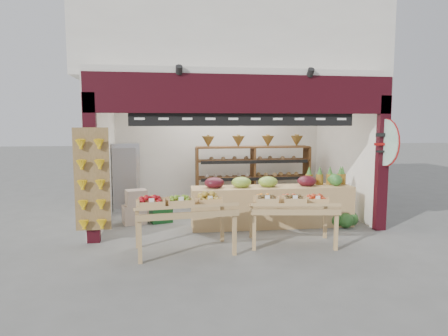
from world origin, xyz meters
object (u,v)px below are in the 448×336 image
Objects in this scene: refrigerator at (126,177)px; watermelon_pile at (339,216)px; back_shelving at (253,164)px; display_table_left at (177,204)px; mid_counter at (272,204)px; display_table_right at (288,202)px; cardboard_stack at (146,210)px.

watermelon_pile is at bearing -32.14° from refrigerator.
back_shelving is 1.71× the size of display_table_left.
mid_counter is 2.08× the size of display_table_right.
back_shelving is 2.08m from mid_counter.
display_table_right is at bearing -143.73° from watermelon_pile.
back_shelving is at bearing 122.69° from watermelon_pile.
mid_counter is at bearing 174.28° from watermelon_pile.
cardboard_stack is at bearing -154.63° from back_shelving.
refrigerator is 0.50× the size of mid_counter.
cardboard_stack is at bearing 106.18° from display_table_left.
back_shelving reaches higher than display_table_right.
back_shelving is at bearing 88.52° from mid_counter.
display_table_left is 3.66m from watermelon_pile.
cardboard_stack is 1.45× the size of watermelon_pile.
display_table_right is at bearing 4.61° from display_table_left.
cardboard_stack is 3.23m from display_table_right.
mid_counter is (3.10, -2.01, -0.37)m from refrigerator.
display_table_left reaches higher than display_table_right.
display_table_left is at bearing -78.36° from refrigerator.
back_shelving reaches higher than refrigerator.
display_table_left is (-2.04, -3.34, -0.29)m from back_shelving.
display_table_right is at bearing -53.08° from refrigerator.
display_table_right reaches higher than watermelon_pile.
back_shelving is 3.92m from display_table_left.
display_table_right is (-0.04, -1.21, 0.28)m from mid_counter.
refrigerator reaches higher than cardboard_stack.
refrigerator is 1.52× the size of cardboard_stack.
refrigerator is at bearing 111.76° from cardboard_stack.
display_table_right is at bearing -91.95° from mid_counter.
back_shelving is 2.68× the size of cardboard_stack.
display_table_left is 1.06× the size of display_table_right.
mid_counter is at bearing -15.62° from cardboard_stack.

